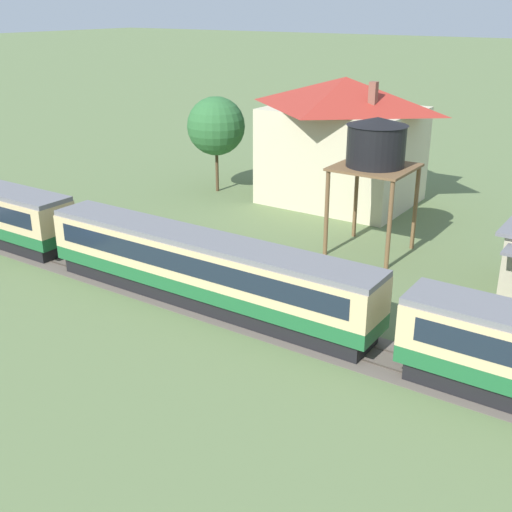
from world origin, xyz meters
TOP-DOWN VIEW (x-y plane):
  - ground_plane at (0.00, 0.00)m, footprint 600.00×600.00m
  - passenger_train at (-2.31, 0.18)m, footprint 64.81×2.89m
  - railway_track at (-3.30, 0.18)m, footprint 112.95×3.60m
  - station_house_red_roof at (-5.32, 22.13)m, footprint 12.35×9.97m
  - water_tower at (1.67, 12.64)m, footprint 4.84×4.84m
  - yard_tree_2 at (-15.72, 18.80)m, footprint 4.97×4.97m

SIDE VIEW (x-z plane):
  - ground_plane at x=0.00m, z-range 0.00..0.00m
  - railway_track at x=-3.30m, z-range -0.01..0.03m
  - passenger_train at x=-2.31m, z-range 0.22..4.15m
  - station_house_red_roof at x=-5.32m, z-range 0.15..10.28m
  - yard_tree_2 at x=-15.72m, z-range 1.62..9.83m
  - water_tower at x=1.67m, z-range 2.65..11.59m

